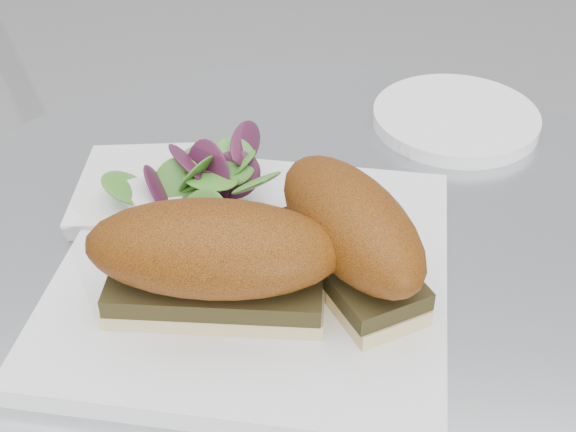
% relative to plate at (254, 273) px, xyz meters
% --- Properties ---
extents(plate, '(0.31, 0.31, 0.02)m').
position_rel_plate_xyz_m(plate, '(0.00, 0.00, 0.00)').
color(plate, white).
rests_on(plate, table).
extents(sandwich_left, '(0.17, 0.08, 0.08)m').
position_rel_plate_xyz_m(sandwich_left, '(-0.02, -0.04, 0.05)').
color(sandwich_left, tan).
rests_on(sandwich_left, plate).
extents(sandwich_right, '(0.14, 0.17, 0.08)m').
position_rel_plate_xyz_m(sandwich_right, '(0.07, -0.01, 0.05)').
color(sandwich_right, tan).
rests_on(sandwich_right, plate).
extents(salad, '(0.12, 0.12, 0.05)m').
position_rel_plate_xyz_m(salad, '(-0.05, 0.07, 0.03)').
color(salad, '#479932').
rests_on(salad, plate).
extents(napkin, '(0.16, 0.16, 0.02)m').
position_rel_plate_xyz_m(napkin, '(-0.08, 0.07, 0.00)').
color(napkin, white).
rests_on(napkin, table).
extents(saucer, '(0.16, 0.16, 0.01)m').
position_rel_plate_xyz_m(saucer, '(0.18, 0.24, -0.00)').
color(saucer, white).
rests_on(saucer, table).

